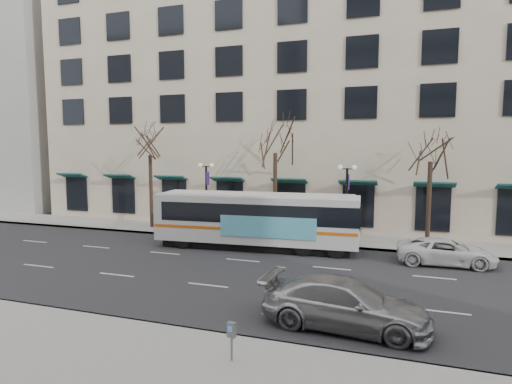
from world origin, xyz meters
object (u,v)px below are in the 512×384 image
at_px(pay_station, 232,333).
at_px(lamp_post_left, 207,194).
at_px(tree_far_right, 431,146).
at_px(lamp_post_right, 347,200).
at_px(white_pickup, 446,252).
at_px(tree_far_mid, 275,139).
at_px(silver_car, 345,304).
at_px(city_bus, 257,219).
at_px(tree_far_left, 150,142).

bearing_deg(pay_station, lamp_post_left, 127.70).
bearing_deg(tree_far_right, lamp_post_left, -177.71).
relative_size(lamp_post_right, white_pickup, 1.02).
bearing_deg(tree_far_right, tree_far_mid, 180.00).
bearing_deg(white_pickup, lamp_post_left, 76.17).
relative_size(white_pickup, pay_station, 4.42).
bearing_deg(lamp_post_right, tree_far_right, 6.85).
height_order(silver_car, pay_station, silver_car).
bearing_deg(city_bus, lamp_post_right, 24.92).
height_order(tree_far_left, tree_far_right, tree_far_left).
relative_size(tree_far_right, lamp_post_left, 1.55).
bearing_deg(tree_far_mid, white_pickup, -19.16).
xyz_separation_m(silver_car, white_pickup, (4.19, 10.00, -0.15)).
bearing_deg(lamp_post_left, white_pickup, -11.26).
relative_size(city_bus, silver_car, 2.19).
distance_m(tree_far_right, white_pickup, 6.87).
height_order(city_bus, pay_station, city_bus).
xyz_separation_m(tree_far_mid, pay_station, (3.76, -17.51, -5.92)).
height_order(tree_far_left, lamp_post_right, tree_far_left).
bearing_deg(silver_car, lamp_post_left, 44.98).
xyz_separation_m(tree_far_left, lamp_post_right, (15.01, -0.60, -3.75)).
height_order(tree_far_left, pay_station, tree_far_left).
xyz_separation_m(tree_far_left, silver_car, (16.55, -13.73, -5.84)).
bearing_deg(pay_station, silver_car, 63.84).
xyz_separation_m(lamp_post_right, city_bus, (-5.16, -2.88, -1.06)).
xyz_separation_m(tree_far_right, city_bus, (-10.15, -3.48, -4.53)).
bearing_deg(city_bus, pay_station, -78.69).
bearing_deg(white_pickup, tree_far_right, 8.72).
relative_size(tree_far_left, lamp_post_right, 1.60).
height_order(tree_far_mid, lamp_post_left, tree_far_mid).
bearing_deg(white_pickup, tree_far_mid, 68.27).
distance_m(tree_far_mid, lamp_post_left, 6.40).
relative_size(tree_far_mid, white_pickup, 1.68).
bearing_deg(silver_car, lamp_post_right, 10.37).
bearing_deg(lamp_post_left, silver_car, -48.68).
bearing_deg(tree_far_mid, lamp_post_left, -173.15).
bearing_deg(city_bus, tree_far_right, 14.66).
height_order(tree_far_mid, silver_car, tree_far_mid).
height_order(lamp_post_left, pay_station, lamp_post_left).
height_order(tree_far_mid, tree_far_right, tree_far_mid).
distance_m(tree_far_mid, silver_car, 16.38).
xyz_separation_m(lamp_post_right, pay_station, (-1.24, -16.91, -1.96)).
xyz_separation_m(city_bus, silver_car, (6.70, -10.25, -1.03)).
distance_m(tree_far_left, lamp_post_right, 15.48).
height_order(lamp_post_left, silver_car, lamp_post_left).
xyz_separation_m(lamp_post_left, city_bus, (4.84, -2.88, -1.06)).
bearing_deg(city_bus, lamp_post_left, 144.96).
xyz_separation_m(tree_far_right, lamp_post_right, (-4.99, -0.60, -3.48)).
bearing_deg(tree_far_right, silver_car, -104.09).
xyz_separation_m(tree_far_left, tree_far_right, (20.00, 0.00, -0.28)).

